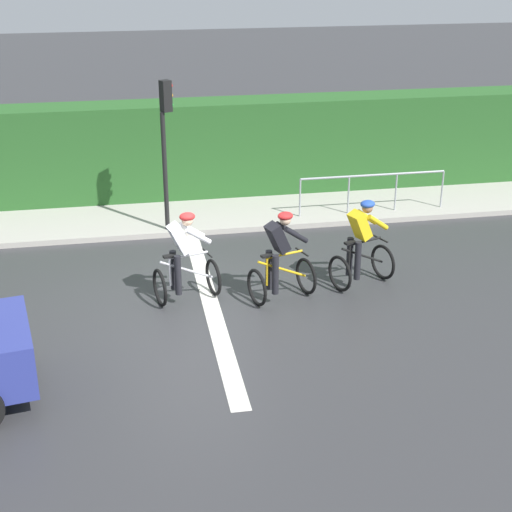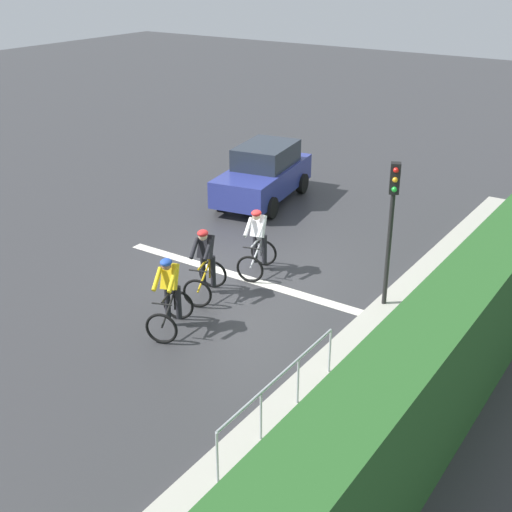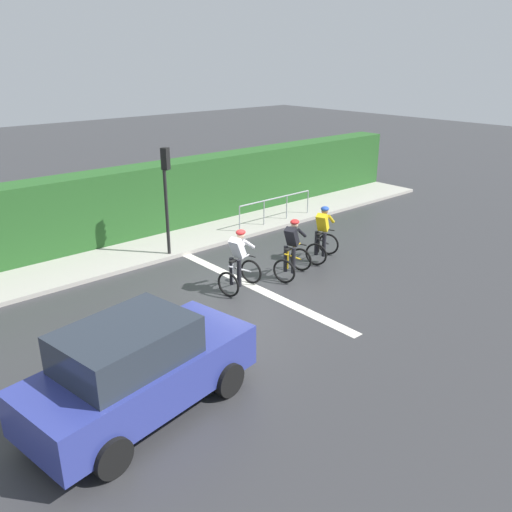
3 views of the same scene
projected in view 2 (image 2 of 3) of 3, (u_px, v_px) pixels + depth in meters
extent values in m
plane|color=#333335|center=(250.00, 273.00, 16.58)|extent=(80.00, 80.00, 0.00)
cube|color=#ADA89E|center=(393.00, 369.00, 12.68)|extent=(2.80, 21.35, 0.12)
cube|color=tan|center=(440.00, 377.00, 12.15)|extent=(0.44, 21.35, 0.43)
cube|color=#265623|center=(463.00, 335.00, 11.60)|extent=(1.10, 21.35, 2.39)
cube|color=silver|center=(243.00, 277.00, 16.36)|extent=(7.00, 0.30, 0.01)
torus|color=black|center=(161.00, 329.00, 13.48)|extent=(0.66, 0.30, 0.68)
torus|color=black|center=(178.00, 305.00, 14.38)|extent=(0.66, 0.30, 0.68)
cylinder|color=black|center=(170.00, 306.00, 13.83)|extent=(0.39, 0.94, 0.51)
cylinder|color=black|center=(175.00, 298.00, 14.09)|extent=(0.04, 0.04, 0.55)
cylinder|color=black|center=(168.00, 295.00, 13.67)|extent=(0.30, 0.68, 0.04)
cube|color=black|center=(174.00, 285.00, 13.97)|extent=(0.17, 0.24, 0.04)
cylinder|color=black|center=(162.00, 304.00, 13.36)|extent=(0.40, 0.18, 0.03)
cube|color=yellow|center=(170.00, 276.00, 13.66)|extent=(0.43, 0.49, 0.57)
sphere|color=#9E7051|center=(166.00, 265.00, 13.40)|extent=(0.20, 0.20, 0.20)
ellipsoid|color=#264CB2|center=(166.00, 262.00, 13.37)|extent=(0.32, 0.35, 0.14)
cylinder|color=black|center=(179.00, 302.00, 13.99)|extent=(0.12, 0.12, 0.74)
cylinder|color=black|center=(168.00, 301.00, 14.04)|extent=(0.12, 0.12, 0.74)
cylinder|color=yellow|center=(172.00, 281.00, 13.35)|extent=(0.25, 0.48, 0.37)
cylinder|color=yellow|center=(157.00, 279.00, 13.42)|extent=(0.25, 0.48, 0.37)
torus|color=black|center=(197.00, 293.00, 14.87)|extent=(0.67, 0.27, 0.68)
torus|color=black|center=(213.00, 274.00, 15.76)|extent=(0.67, 0.27, 0.68)
cylinder|color=gold|center=(205.00, 273.00, 15.21)|extent=(0.34, 0.95, 0.51)
cylinder|color=gold|center=(210.00, 267.00, 15.47)|extent=(0.04, 0.04, 0.55)
cylinder|color=gold|center=(204.00, 263.00, 15.05)|extent=(0.26, 0.69, 0.04)
cube|color=black|center=(209.00, 255.00, 15.35)|extent=(0.16, 0.24, 0.04)
cylinder|color=black|center=(198.00, 271.00, 14.75)|extent=(0.41, 0.16, 0.03)
cube|color=black|center=(206.00, 246.00, 15.04)|extent=(0.41, 0.48, 0.57)
sphere|color=beige|center=(203.00, 236.00, 14.78)|extent=(0.20, 0.20, 0.20)
ellipsoid|color=red|center=(203.00, 233.00, 14.75)|extent=(0.31, 0.34, 0.14)
cylinder|color=black|center=(213.00, 271.00, 15.36)|extent=(0.12, 0.12, 0.74)
cylinder|color=black|center=(203.00, 270.00, 15.43)|extent=(0.12, 0.12, 0.74)
cylinder|color=black|center=(208.00, 250.00, 14.73)|extent=(0.23, 0.48, 0.37)
cylinder|color=black|center=(194.00, 248.00, 14.81)|extent=(0.23, 0.48, 0.37)
torus|color=black|center=(250.00, 269.00, 16.00)|extent=(0.67, 0.23, 0.68)
torus|color=black|center=(264.00, 253.00, 16.88)|extent=(0.67, 0.23, 0.68)
cylinder|color=silver|center=(257.00, 251.00, 16.34)|extent=(0.29, 0.97, 0.51)
cylinder|color=silver|center=(261.00, 246.00, 16.59)|extent=(0.04, 0.04, 0.55)
cylinder|color=silver|center=(256.00, 242.00, 16.18)|extent=(0.22, 0.70, 0.04)
cube|color=black|center=(261.00, 234.00, 16.47)|extent=(0.15, 0.24, 0.04)
cylinder|color=black|center=(251.00, 248.00, 15.89)|extent=(0.41, 0.14, 0.03)
cube|color=white|center=(258.00, 226.00, 16.17)|extent=(0.39, 0.47, 0.57)
sphere|color=beige|center=(256.00, 216.00, 15.91)|extent=(0.20, 0.20, 0.20)
ellipsoid|color=red|center=(256.00, 213.00, 15.89)|extent=(0.30, 0.33, 0.14)
cylinder|color=black|center=(264.00, 249.00, 16.49)|extent=(0.12, 0.12, 0.74)
cylinder|color=black|center=(255.00, 248.00, 16.56)|extent=(0.12, 0.12, 0.74)
cylinder|color=white|center=(261.00, 229.00, 15.86)|extent=(0.21, 0.48, 0.37)
cylinder|color=white|center=(248.00, 227.00, 15.95)|extent=(0.21, 0.48, 0.37)
cube|color=navy|center=(263.00, 180.00, 21.12)|extent=(2.36, 4.33, 0.80)
cube|color=#262D38|center=(266.00, 155.00, 21.03)|extent=(1.83, 2.35, 0.66)
cylinder|color=black|center=(271.00, 208.00, 19.90)|extent=(0.32, 0.67, 0.64)
cylinder|color=black|center=(221.00, 200.00, 20.53)|extent=(0.32, 0.67, 0.64)
cylinder|color=black|center=(302.00, 183.00, 22.01)|extent=(0.32, 0.67, 0.64)
cylinder|color=black|center=(256.00, 177.00, 22.64)|extent=(0.32, 0.67, 0.64)
cube|color=#EAEACC|center=(251.00, 198.00, 19.22)|extent=(0.29, 0.13, 0.16)
cube|color=#EAEACC|center=(219.00, 193.00, 19.60)|extent=(0.29, 0.13, 0.16)
cylinder|color=black|center=(388.00, 252.00, 14.42)|extent=(0.10, 0.10, 2.70)
cube|color=black|center=(395.00, 178.00, 13.64)|extent=(0.27, 0.27, 0.64)
sphere|color=red|center=(396.00, 170.00, 13.46)|extent=(0.11, 0.11, 0.11)
sphere|color=orange|center=(395.00, 180.00, 13.54)|extent=(0.11, 0.11, 0.11)
sphere|color=green|center=(394.00, 189.00, 13.63)|extent=(0.11, 0.11, 0.11)
cylinder|color=#999EA3|center=(281.00, 375.00, 10.84)|extent=(0.07, 3.42, 0.05)
cylinder|color=#999EA3|center=(330.00, 354.00, 12.34)|extent=(0.04, 0.04, 1.00)
cylinder|color=#999EA3|center=(298.00, 384.00, 11.47)|extent=(0.04, 0.04, 1.00)
cylinder|color=#999EA3|center=(261.00, 419.00, 10.61)|extent=(0.04, 0.04, 1.00)
cylinder|color=#999EA3|center=(217.00, 461.00, 9.74)|extent=(0.04, 0.04, 1.00)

